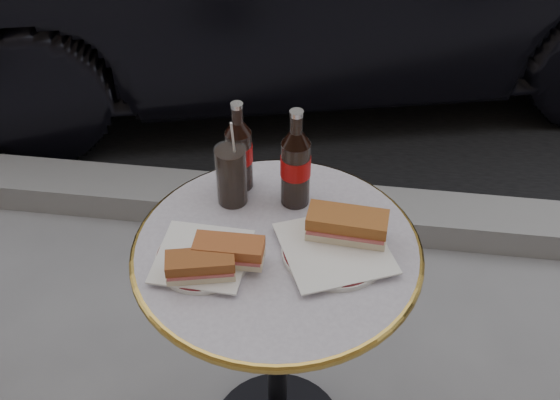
# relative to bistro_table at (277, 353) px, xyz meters

# --- Properties ---
(curb) EXTENTS (40.00, 0.20, 0.12)m
(curb) POSITION_rel_bistro_table_xyz_m (0.00, 0.90, -0.32)
(curb) COLOR gray
(curb) RESTS_ON ground
(bistro_table) EXTENTS (0.62, 0.62, 0.73)m
(bistro_table) POSITION_rel_bistro_table_xyz_m (0.00, 0.00, 0.00)
(bistro_table) COLOR #BAB2C4
(bistro_table) RESTS_ON ground
(plate_left) EXTENTS (0.23, 0.23, 0.01)m
(plate_left) POSITION_rel_bistro_table_xyz_m (-0.15, -0.06, 0.37)
(plate_left) COLOR white
(plate_left) RESTS_ON bistro_table
(plate_right) EXTENTS (0.27, 0.27, 0.01)m
(plate_right) POSITION_rel_bistro_table_xyz_m (0.12, -0.00, 0.37)
(plate_right) COLOR white
(plate_right) RESTS_ON bistro_table
(sandwich_left_a) EXTENTS (0.15, 0.09, 0.05)m
(sandwich_left_a) POSITION_rel_bistro_table_xyz_m (-0.14, -0.11, 0.40)
(sandwich_left_a) COLOR brown
(sandwich_left_a) RESTS_ON plate_left
(sandwich_left_b) EXTENTS (0.14, 0.07, 0.05)m
(sandwich_left_b) POSITION_rel_bistro_table_xyz_m (-0.09, -0.06, 0.40)
(sandwich_left_b) COLOR #A7552A
(sandwich_left_b) RESTS_ON plate_left
(sandwich_right) EXTENTS (0.17, 0.09, 0.06)m
(sandwich_right) POSITION_rel_bistro_table_xyz_m (0.14, 0.04, 0.41)
(sandwich_right) COLOR #A25B29
(sandwich_right) RESTS_ON plate_right
(cola_bottle_left) EXTENTS (0.08, 0.08, 0.23)m
(cola_bottle_left) POSITION_rel_bistro_table_xyz_m (-0.11, 0.19, 0.48)
(cola_bottle_left) COLOR black
(cola_bottle_left) RESTS_ON bistro_table
(cola_bottle_right) EXTENTS (0.09, 0.09, 0.24)m
(cola_bottle_right) POSITION_rel_bistro_table_xyz_m (0.02, 0.15, 0.49)
(cola_bottle_right) COLOR black
(cola_bottle_right) RESTS_ON bistro_table
(cola_glass) EXTENTS (0.09, 0.09, 0.15)m
(cola_glass) POSITION_rel_bistro_table_xyz_m (-0.12, 0.14, 0.44)
(cola_glass) COLOR black
(cola_glass) RESTS_ON bistro_table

